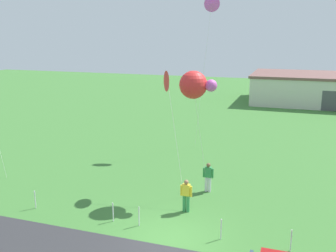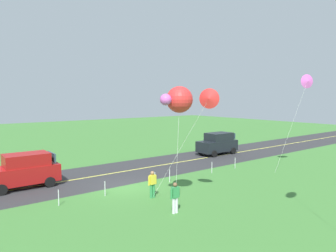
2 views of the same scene
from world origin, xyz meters
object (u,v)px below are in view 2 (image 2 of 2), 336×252
car_suv_foreground (24,170)px  kite_blue_mid (209,99)px  kite_red_low (179,100)px  kite_green_far (307,81)px  person_adult_near (175,197)px  car_parked_west_far (218,143)px  person_adult_companion (152,183)px

car_suv_foreground → kite_blue_mid: bearing=127.5°
kite_red_low → kite_green_far: size_ratio=0.84×
kite_blue_mid → person_adult_near: bearing=-1.1°
car_suv_foreground → kite_green_far: size_ratio=0.57×
car_suv_foreground → car_parked_west_far: (-18.84, -0.53, 0.00)m
car_parked_west_far → kite_green_far: bearing=91.4°
car_suv_foreground → kite_red_low: size_ratio=0.68×
car_parked_west_far → kite_blue_mid: kite_blue_mid is taller
kite_red_low → kite_green_far: kite_green_far is taller
person_adult_companion → car_suv_foreground: bearing=170.2°
kite_red_low → kite_green_far: (-13.32, -0.19, 1.38)m
car_suv_foreground → person_adult_companion: bearing=128.9°
kite_blue_mid → car_suv_foreground: bearing=-52.5°
kite_green_far → car_suv_foreground: bearing=-24.7°
car_suv_foreground → kite_green_far: bearing=155.3°
car_suv_foreground → kite_blue_mid: (-7.36, 9.57, 4.67)m
person_adult_companion → kite_red_low: size_ratio=0.25×
kite_red_low → kite_blue_mid: kite_red_low is taller
person_adult_near → kite_red_low: kite_red_low is taller
kite_red_low → person_adult_near: bearing=40.2°
person_adult_companion → car_parked_west_far: bearing=70.2°
person_adult_near → kite_blue_mid: (-2.29, 0.05, 4.96)m
person_adult_companion → kite_green_far: (-13.55, 1.92, 6.31)m
car_suv_foreground → kite_blue_mid: 12.95m
kite_blue_mid → kite_red_low: bearing=-21.0°
kite_red_low → kite_green_far: bearing=-179.2°
person_adult_companion → kite_green_far: size_ratio=0.21×
car_parked_west_far → person_adult_companion: 15.24m
car_parked_west_far → kite_red_low: (13.10, 9.49, 4.64)m
car_parked_west_far → kite_green_far: kite_green_far is taller
car_suv_foreground → person_adult_near: bearing=118.0°
person_adult_companion → kite_blue_mid: size_ratio=0.25×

